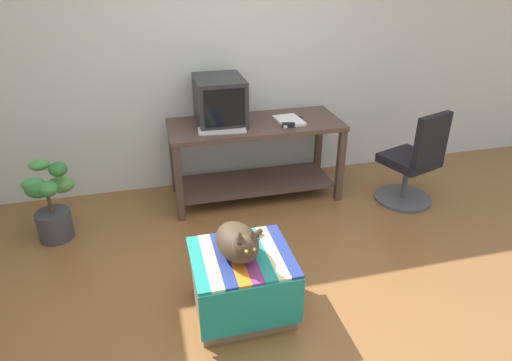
{
  "coord_description": "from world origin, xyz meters",
  "views": [
    {
      "loc": [
        -0.76,
        -2.05,
        2.09
      ],
      "look_at": [
        -0.02,
        0.85,
        0.55
      ],
      "focal_mm": 31.39,
      "sensor_mm": 36.0,
      "label": 1
    }
  ],
  "objects_px": {
    "cat": "(238,242)",
    "office_chair": "(414,165)",
    "keyboard": "(222,130)",
    "stapler": "(288,125)",
    "ottoman_with_blanket": "(242,283)",
    "book": "(289,120)",
    "desk": "(255,147)",
    "potted_plant": "(51,204)",
    "tv_monitor": "(220,101)"
  },
  "relations": [
    {
      "from": "cat",
      "to": "desk",
      "type": "bearing_deg",
      "value": 61.68
    },
    {
      "from": "keyboard",
      "to": "cat",
      "type": "bearing_deg",
      "value": -91.27
    },
    {
      "from": "desk",
      "to": "book",
      "type": "relative_size",
      "value": 5.37
    },
    {
      "from": "tv_monitor",
      "to": "cat",
      "type": "distance_m",
      "value": 1.62
    },
    {
      "from": "tv_monitor",
      "to": "ottoman_with_blanket",
      "type": "xyz_separation_m",
      "value": [
        -0.17,
        -1.56,
        -0.71
      ]
    },
    {
      "from": "desk",
      "to": "cat",
      "type": "relative_size",
      "value": 3.69
    },
    {
      "from": "office_chair",
      "to": "keyboard",
      "type": "bearing_deg",
      "value": -30.39
    },
    {
      "from": "cat",
      "to": "stapler",
      "type": "relative_size",
      "value": 3.8
    },
    {
      "from": "ottoman_with_blanket",
      "to": "cat",
      "type": "height_order",
      "value": "cat"
    },
    {
      "from": "potted_plant",
      "to": "office_chair",
      "type": "relative_size",
      "value": 0.75
    },
    {
      "from": "keyboard",
      "to": "cat",
      "type": "xyz_separation_m",
      "value": [
        -0.16,
        -1.35,
        -0.2
      ]
    },
    {
      "from": "potted_plant",
      "to": "office_chair",
      "type": "distance_m",
      "value": 3.09
    },
    {
      "from": "desk",
      "to": "stapler",
      "type": "height_order",
      "value": "stapler"
    },
    {
      "from": "ottoman_with_blanket",
      "to": "potted_plant",
      "type": "distance_m",
      "value": 1.74
    },
    {
      "from": "potted_plant",
      "to": "stapler",
      "type": "xyz_separation_m",
      "value": [
        1.99,
        0.11,
        0.44
      ]
    },
    {
      "from": "desk",
      "to": "tv_monitor",
      "type": "bearing_deg",
      "value": 165.37
    },
    {
      "from": "tv_monitor",
      "to": "ottoman_with_blanket",
      "type": "bearing_deg",
      "value": -95.71
    },
    {
      "from": "keyboard",
      "to": "office_chair",
      "type": "distance_m",
      "value": 1.74
    },
    {
      "from": "cat",
      "to": "stapler",
      "type": "xyz_separation_m",
      "value": [
        0.73,
        1.3,
        0.21
      ]
    },
    {
      "from": "office_chair",
      "to": "stapler",
      "type": "relative_size",
      "value": 8.09
    },
    {
      "from": "tv_monitor",
      "to": "potted_plant",
      "type": "relative_size",
      "value": 0.76
    },
    {
      "from": "tv_monitor",
      "to": "stapler",
      "type": "relative_size",
      "value": 4.6
    },
    {
      "from": "desk",
      "to": "tv_monitor",
      "type": "xyz_separation_m",
      "value": [
        -0.3,
        0.08,
        0.43
      ]
    },
    {
      "from": "potted_plant",
      "to": "book",
      "type": "bearing_deg",
      "value": 6.85
    },
    {
      "from": "tv_monitor",
      "to": "keyboard",
      "type": "height_order",
      "value": "tv_monitor"
    },
    {
      "from": "keyboard",
      "to": "stapler",
      "type": "distance_m",
      "value": 0.57
    },
    {
      "from": "tv_monitor",
      "to": "cat",
      "type": "relative_size",
      "value": 1.21
    },
    {
      "from": "desk",
      "to": "book",
      "type": "bearing_deg",
      "value": -8.98
    },
    {
      "from": "tv_monitor",
      "to": "office_chair",
      "type": "distance_m",
      "value": 1.82
    },
    {
      "from": "keyboard",
      "to": "ottoman_with_blanket",
      "type": "distance_m",
      "value": 1.45
    },
    {
      "from": "book",
      "to": "office_chair",
      "type": "height_order",
      "value": "office_chair"
    },
    {
      "from": "tv_monitor",
      "to": "cat",
      "type": "height_order",
      "value": "tv_monitor"
    },
    {
      "from": "keyboard",
      "to": "stapler",
      "type": "relative_size",
      "value": 3.64
    },
    {
      "from": "potted_plant",
      "to": "tv_monitor",
      "type": "bearing_deg",
      "value": 14.51
    },
    {
      "from": "keyboard",
      "to": "cat",
      "type": "height_order",
      "value": "keyboard"
    },
    {
      "from": "tv_monitor",
      "to": "potted_plant",
      "type": "height_order",
      "value": "tv_monitor"
    },
    {
      "from": "cat",
      "to": "office_chair",
      "type": "bearing_deg",
      "value": 18.33
    },
    {
      "from": "desk",
      "to": "tv_monitor",
      "type": "relative_size",
      "value": 3.05
    },
    {
      "from": "potted_plant",
      "to": "office_chair",
      "type": "xyz_separation_m",
      "value": [
        3.08,
        -0.2,
        0.07
      ]
    },
    {
      "from": "keyboard",
      "to": "book",
      "type": "height_order",
      "value": "same"
    },
    {
      "from": "cat",
      "to": "stapler",
      "type": "bearing_deg",
      "value": 50.35
    },
    {
      "from": "office_chair",
      "to": "potted_plant",
      "type": "bearing_deg",
      "value": -22.16
    },
    {
      "from": "ottoman_with_blanket",
      "to": "potted_plant",
      "type": "height_order",
      "value": "potted_plant"
    },
    {
      "from": "desk",
      "to": "potted_plant",
      "type": "relative_size",
      "value": 2.32
    },
    {
      "from": "ottoman_with_blanket",
      "to": "stapler",
      "type": "height_order",
      "value": "stapler"
    },
    {
      "from": "keyboard",
      "to": "stapler",
      "type": "height_order",
      "value": "stapler"
    },
    {
      "from": "book",
      "to": "cat",
      "type": "bearing_deg",
      "value": -123.25
    },
    {
      "from": "ottoman_with_blanket",
      "to": "stapler",
      "type": "xyz_separation_m",
      "value": [
        0.71,
        1.3,
        0.53
      ]
    },
    {
      "from": "keyboard",
      "to": "potted_plant",
      "type": "distance_m",
      "value": 1.49
    },
    {
      "from": "book",
      "to": "stapler",
      "type": "distance_m",
      "value": 0.14
    }
  ]
}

